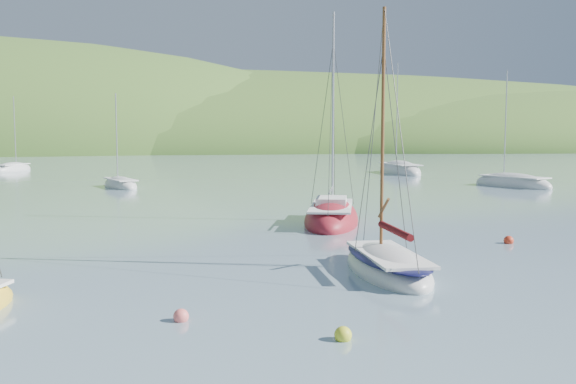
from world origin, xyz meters
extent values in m
plane|color=#7492A0|center=(0.00, 0.00, 0.00)|extent=(700.00, 700.00, 0.00)
ellipsoid|color=#356024|center=(0.00, 170.00, 0.00)|extent=(440.00, 110.00, 44.00)
ellipsoid|color=#356024|center=(90.00, 160.00, 0.00)|extent=(240.00, 100.00, 34.00)
ellipsoid|color=silver|center=(3.28, 4.35, 0.11)|extent=(2.44, 6.39, 1.56)
cube|color=white|center=(3.27, 4.22, 0.67)|extent=(1.82, 4.98, 0.10)
cylinder|color=brown|center=(3.29, 5.11, 4.86)|extent=(0.12, 0.12, 8.47)
ellipsoid|color=#0F0F39|center=(3.28, 4.35, 0.57)|extent=(2.40, 6.33, 0.27)
cylinder|color=#580E10|center=(3.26, 3.59, 1.58)|extent=(0.29, 3.05, 0.24)
ellipsoid|color=maroon|center=(4.19, 16.24, 0.16)|extent=(4.97, 8.64, 2.25)
cube|color=white|center=(4.14, 16.09, 0.95)|extent=(3.78, 6.71, 0.10)
cylinder|color=#B0B0B5|center=(4.46, 17.19, 6.02)|extent=(0.12, 0.12, 10.22)
cube|color=white|center=(4.14, 16.09, 1.19)|extent=(2.11, 2.63, 0.42)
cylinder|color=#B0B0B5|center=(3.92, 15.30, 1.86)|extent=(1.18, 3.80, 0.09)
ellipsoid|color=silver|center=(-8.71, 40.42, 0.12)|extent=(4.31, 6.57, 1.69)
cube|color=white|center=(-8.66, 40.31, 0.73)|extent=(3.30, 5.09, 0.10)
cylinder|color=#B0B0B5|center=(-8.98, 41.11, 4.40)|extent=(0.12, 0.12, 7.44)
ellipsoid|color=silver|center=(21.42, 54.02, 0.19)|extent=(3.60, 9.76, 2.63)
cube|color=white|center=(21.43, 53.82, 1.11)|extent=(2.69, 7.61, 0.10)
cylinder|color=#B0B0B5|center=(21.40, 55.18, 6.88)|extent=(0.12, 0.12, 11.63)
ellipsoid|color=silver|center=(-23.76, 66.47, 0.14)|extent=(4.53, 7.35, 1.89)
cube|color=white|center=(-23.80, 66.34, 0.81)|extent=(3.45, 5.70, 0.10)
cylinder|color=#B0B0B5|center=(-23.49, 67.26, 4.92)|extent=(0.12, 0.12, 8.32)
ellipsoid|color=silver|center=(25.17, 35.45, 0.15)|extent=(5.56, 8.23, 2.12)
cube|color=white|center=(25.23, 35.30, 0.90)|extent=(4.25, 6.38, 0.10)
cylinder|color=#B0B0B5|center=(24.80, 36.31, 5.53)|extent=(0.12, 0.12, 9.33)
sphere|color=yellow|center=(-0.04, -2.34, 0.12)|extent=(0.42, 0.42, 0.42)
sphere|color=#F76862|center=(-3.76, -0.17, 0.12)|extent=(0.40, 0.40, 0.40)
sphere|color=red|center=(10.32, 8.99, 0.12)|extent=(0.43, 0.43, 0.43)
camera|label=1|loc=(-3.77, -16.44, 4.85)|focal=40.00mm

